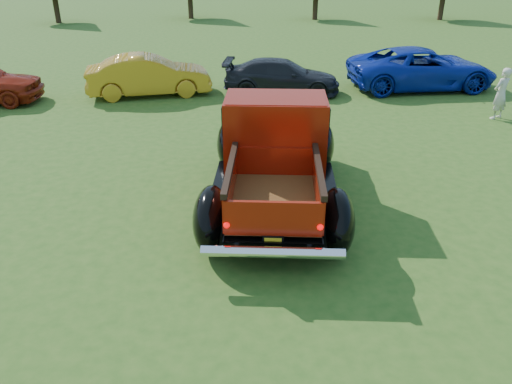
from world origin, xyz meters
TOP-DOWN VIEW (x-y plane):
  - ground at (0.00, 0.00)m, footprint 120.00×120.00m
  - pickup_truck at (1.01, 1.91)m, footprint 3.06×5.84m
  - show_car_yellow at (-2.83, 9.90)m, footprint 4.46×2.23m
  - show_car_grey at (1.86, 10.00)m, footprint 4.31×2.23m
  - show_car_blue at (7.06, 10.46)m, footprint 5.50×2.85m
  - spectator at (8.20, 6.76)m, footprint 0.68×0.60m

SIDE VIEW (x-z plane):
  - ground at x=0.00m, z-range 0.00..0.00m
  - show_car_grey at x=1.86m, z-range 0.00..1.19m
  - show_car_yellow at x=-2.83m, z-range 0.00..1.40m
  - show_car_blue at x=7.06m, z-range 0.00..1.48m
  - spectator at x=8.20m, z-range 0.00..1.56m
  - pickup_truck at x=1.01m, z-range -0.05..2.05m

